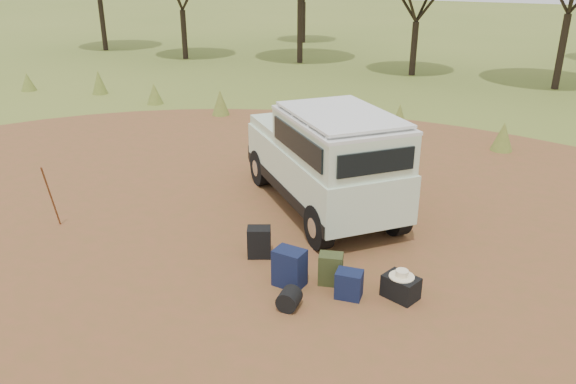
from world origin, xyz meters
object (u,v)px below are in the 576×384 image
at_px(safari_vehicle, 325,161).
at_px(walking_staff, 51,197).
at_px(backpack_black, 259,242).
at_px(hard_case, 401,287).
at_px(backpack_olive, 331,269).
at_px(backpack_navy, 290,268).
at_px(duffel_navy, 349,285).

distance_m(safari_vehicle, walking_staff, 5.39).
relative_size(walking_staff, backpack_black, 2.46).
bearing_deg(hard_case, walking_staff, -156.27).
xyz_separation_m(safari_vehicle, backpack_olive, (1.21, -2.68, -0.81)).
bearing_deg(backpack_navy, backpack_black, 149.59).
xyz_separation_m(backpack_black, hard_case, (2.60, -0.20, -0.09)).
relative_size(safari_vehicle, backpack_black, 8.18).
height_order(safari_vehicle, backpack_black, safari_vehicle).
height_order(walking_staff, duffel_navy, walking_staff).
bearing_deg(backpack_navy, duffel_navy, 9.56).
bearing_deg(safari_vehicle, backpack_navy, -34.70).
bearing_deg(safari_vehicle, duffel_navy, -17.77).
bearing_deg(backpack_navy, hard_case, 18.56).
distance_m(backpack_navy, backpack_olive, 0.66).
bearing_deg(hard_case, duffel_navy, -135.90).
bearing_deg(safari_vehicle, hard_case, -4.58).
bearing_deg(duffel_navy, backpack_olive, 140.62).
height_order(backpack_olive, hard_case, backpack_olive).
relative_size(backpack_navy, duffel_navy, 1.40).
bearing_deg(hard_case, backpack_black, -165.42).
relative_size(walking_staff, duffel_navy, 3.03).
relative_size(backpack_olive, duffel_navy, 1.17).
bearing_deg(hard_case, safari_vehicle, 151.25).
bearing_deg(backpack_black, hard_case, -30.78).
distance_m(walking_staff, hard_case, 6.74).
distance_m(safari_vehicle, backpack_black, 2.53).
xyz_separation_m(safari_vehicle, backpack_navy, (0.64, -3.01, -0.76)).
relative_size(backpack_black, backpack_navy, 0.88).
bearing_deg(backpack_black, safari_vehicle, 57.70).
relative_size(backpack_olive, hard_case, 1.01).
distance_m(safari_vehicle, backpack_olive, 3.05).
xyz_separation_m(backpack_olive, duffel_navy, (0.41, -0.25, -0.04)).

